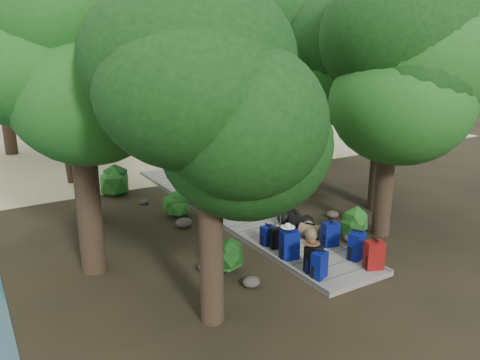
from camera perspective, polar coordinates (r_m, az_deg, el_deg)
ground at (r=14.78m, az=0.78°, el=-4.90°), size 120.00×120.00×0.00m
sand_beach at (r=29.14m, az=-16.17°, el=4.85°), size 40.00×22.00×0.02m
boardwalk at (r=15.56m, az=-1.17°, el=-3.58°), size 2.00×12.00×0.12m
backpack_left_a at (r=11.00m, az=9.66°, el=-10.01°), size 0.44×0.37×0.70m
backpack_left_b at (r=11.27m, az=8.94°, el=-9.31°), size 0.41×0.31×0.71m
backpack_left_c at (r=11.82m, az=6.04°, el=-7.66°), size 0.49×0.39×0.82m
backpack_left_d at (r=12.64m, az=3.44°, el=-6.62°), size 0.38×0.28×0.57m
backpack_right_a at (r=11.71m, az=16.05°, el=-8.62°), size 0.51×0.44×0.76m
backpack_right_b at (r=12.10m, az=14.01°, el=-7.62°), size 0.51×0.43×0.77m
backpack_right_c at (r=12.75m, az=10.96°, el=-6.35°), size 0.47×0.38×0.71m
backpack_right_d at (r=12.93m, az=10.69°, el=-6.40°), size 0.37×0.27×0.55m
duffel_right_khaki at (r=13.24m, az=8.51°, el=-6.14°), size 0.62×0.69×0.38m
duffel_right_black at (r=13.88m, az=6.76°, el=-4.85°), size 0.73×0.86×0.46m
suitcase_on_boardwalk at (r=12.43m, az=4.56°, el=-7.08°), size 0.39×0.27×0.55m
lone_suitcase_on_sand at (r=21.67m, az=-9.43°, el=2.54°), size 0.42×0.25×0.63m
hat_brown at (r=11.10m, az=8.73°, el=-7.36°), size 0.40×0.40×0.12m
hat_white at (r=11.68m, az=5.86°, el=-5.47°), size 0.36×0.36×0.12m
kayak at (r=22.89m, az=-19.46°, el=2.16°), size 2.06×3.33×0.33m
sun_lounger at (r=24.82m, az=-4.87°, el=4.27°), size 1.13×1.77×0.54m
tree_right_a at (r=13.42m, az=17.90°, el=8.29°), size 4.37×4.37×7.29m
tree_right_b at (r=15.65m, az=17.61°, el=12.71°), size 5.12×5.12×9.15m
tree_right_c at (r=16.79m, az=7.55°, el=11.25°), size 4.54×4.54×7.86m
tree_right_d at (r=20.49m, az=6.83°, el=15.94°), size 5.80×5.80×10.63m
tree_right_e at (r=21.79m, az=0.59°, el=14.30°), size 5.18×5.18×9.32m
tree_right_f at (r=25.22m, az=1.20°, el=15.93°), size 5.93×5.93×10.58m
tree_left_a at (r=8.43m, az=-3.72°, el=2.69°), size 3.97×3.97×6.62m
tree_left_b at (r=11.01m, az=-19.04°, el=9.05°), size 4.54×4.54×8.17m
tree_left_c at (r=14.76m, az=-19.31°, el=11.90°), size 5.10×5.10×8.88m
tree_back_a at (r=27.09m, az=-18.27°, el=12.60°), size 4.72×4.72×8.17m
tree_back_b at (r=28.63m, az=-13.62°, el=14.54°), size 5.40×5.40×9.64m
tree_back_c at (r=30.34m, az=-7.41°, el=14.46°), size 5.10×5.10×9.18m
tree_back_d at (r=26.09m, az=-27.18°, el=12.19°), size 5.22×5.22×8.71m
palm_right_a at (r=20.90m, az=-0.04°, el=11.91°), size 4.47×4.47×7.62m
palm_right_b at (r=26.14m, az=-2.77°, el=14.58°), size 4.85×4.85×9.37m
palm_right_c at (r=26.22m, az=-9.53°, el=11.59°), size 4.28×4.28×6.81m
palm_left_a at (r=19.26m, az=-21.45°, el=9.66°), size 4.43×4.43×7.05m
rock_left_a at (r=10.83m, az=1.39°, el=-12.32°), size 0.42×0.37×0.23m
rock_left_b at (r=11.56m, az=-4.18°, el=-10.49°), size 0.40×0.36×0.22m
rock_left_c at (r=14.25m, az=-6.87°, el=-5.19°), size 0.52×0.47×0.29m
rock_left_d at (r=16.55m, az=-11.59°, el=-2.64°), size 0.29×0.26×0.16m
rock_right_a at (r=13.45m, az=13.42°, el=-6.91°), size 0.46×0.41×0.25m
rock_right_b at (r=15.21m, az=11.23°, el=-4.13°), size 0.42×0.38×0.23m
rock_right_c at (r=17.08m, az=2.45°, el=-1.74°), size 0.29×0.26×0.16m
shrub_left_a at (r=11.24m, az=-1.92°, el=-9.42°), size 0.96×0.96×0.86m
shrub_left_b at (r=15.14m, az=-7.33°, el=-2.97°), size 0.85×0.85×0.76m
shrub_left_c at (r=17.83m, az=-14.69°, el=0.00°), size 1.18×1.18×1.06m
shrub_right_a at (r=13.58m, az=14.14°, el=-5.21°), size 1.03×1.03×0.93m
shrub_right_b at (r=17.36m, az=5.74°, el=-0.03°), size 1.14×1.14×1.02m
shrub_right_c at (r=20.15m, az=-1.42°, el=1.94°), size 0.89×0.89×0.80m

